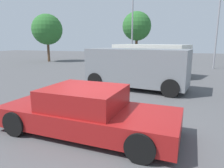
{
  "coord_description": "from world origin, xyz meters",
  "views": [
    {
      "loc": [
        2.12,
        -4.91,
        2.36
      ],
      "look_at": [
        -0.07,
        1.72,
        0.9
      ],
      "focal_mm": 32.86,
      "sensor_mm": 36.0,
      "label": 1
    }
  ],
  "objects_px": {
    "sedan_foreground": "(87,112)",
    "suv_dark": "(137,67)",
    "light_post_mid": "(219,11)",
    "light_post_near": "(132,18)",
    "van_white": "(150,59)"
  },
  "relations": [
    {
      "from": "suv_dark",
      "to": "sedan_foreground",
      "type": "bearing_deg",
      "value": -83.35
    },
    {
      "from": "suv_dark",
      "to": "light_post_near",
      "type": "distance_m",
      "value": 9.94
    },
    {
      "from": "suv_dark",
      "to": "light_post_mid",
      "type": "xyz_separation_m",
      "value": [
        4.86,
        9.83,
        3.72
      ]
    },
    {
      "from": "sedan_foreground",
      "to": "van_white",
      "type": "relative_size",
      "value": 0.85
    },
    {
      "from": "sedan_foreground",
      "to": "light_post_mid",
      "type": "distance_m",
      "value": 16.6
    },
    {
      "from": "van_white",
      "to": "light_post_mid",
      "type": "relative_size",
      "value": 0.77
    },
    {
      "from": "sedan_foreground",
      "to": "suv_dark",
      "type": "bearing_deg",
      "value": 91.08
    },
    {
      "from": "sedan_foreground",
      "to": "suv_dark",
      "type": "relative_size",
      "value": 0.92
    },
    {
      "from": "sedan_foreground",
      "to": "light_post_near",
      "type": "bearing_deg",
      "value": 101.61
    },
    {
      "from": "light_post_near",
      "to": "light_post_mid",
      "type": "height_order",
      "value": "light_post_mid"
    },
    {
      "from": "suv_dark",
      "to": "light_post_near",
      "type": "xyz_separation_m",
      "value": [
        -2.33,
        9.05,
        3.39
      ]
    },
    {
      "from": "suv_dark",
      "to": "light_post_mid",
      "type": "relative_size",
      "value": 0.72
    },
    {
      "from": "light_post_mid",
      "to": "sedan_foreground",
      "type": "bearing_deg",
      "value": -108.41
    },
    {
      "from": "sedan_foreground",
      "to": "light_post_near",
      "type": "xyz_separation_m",
      "value": [
        -2.12,
        14.45,
        3.92
      ]
    },
    {
      "from": "suv_dark",
      "to": "light_post_mid",
      "type": "height_order",
      "value": "light_post_mid"
    }
  ]
}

